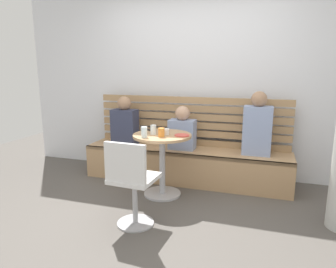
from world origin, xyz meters
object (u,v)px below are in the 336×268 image
Objects in this scene: cafe_table at (162,153)px; cup_espresso_small at (153,130)px; plate_small at (182,135)px; cup_water_clear at (153,130)px; cup_ceramic_white at (166,132)px; person_adult at (257,127)px; person_child_left at (182,130)px; cup_glass_tall at (144,132)px; cup_tumbler_orange at (161,132)px; booth_bench at (185,165)px; phone_on_table at (151,130)px; white_chair at (131,181)px; person_child_middle at (125,123)px.

cup_espresso_small is at bearing 154.77° from cafe_table.
cafe_table is 4.35× the size of plate_small.
plate_small is at bearing 4.93° from cup_water_clear.
cup_ceramic_white is 0.15m from cup_water_clear.
cup_espresso_small is at bearing 170.44° from plate_small.
person_adult reaches higher than plate_small.
person_child_left is at bearing 84.89° from cup_ceramic_white.
cup_ceramic_white is 0.28m from cup_glass_tall.
cup_glass_tall is 0.43m from plate_small.
person_child_left is at bearing 84.80° from cup_tumbler_orange.
booth_bench is 3.47× the size of person_adult.
cup_tumbler_orange reaches higher than booth_bench.
cup_tumbler_orange is at bearing -103.06° from phone_on_table.
cup_ceramic_white is at bearing -0.42° from cafe_table.
white_chair is 1.49× the size of person_child_left.
person_adult is 0.95m from person_child_left.
plate_small is (0.09, -0.54, 0.52)m from booth_bench.
cafe_table is 5.29× the size of phone_on_table.
cup_ceramic_white is at bearing -179.63° from plate_small.
cup_espresso_small is (-0.28, -0.47, 0.55)m from booth_bench.
cup_ceramic_white is (-0.10, -0.54, 0.55)m from booth_bench.
cup_tumbler_orange is (0.77, -0.66, 0.05)m from person_child_middle.
cup_water_clear reaches higher than plate_small.
person_adult reaches higher than person_child_left.
cup_water_clear is (0.04, -0.09, 0.03)m from cup_espresso_small.
person_child_left is 0.56m from plate_small.
person_adult is at bearing 52.42° from white_chair.
cup_ceramic_white is (-0.05, -0.54, 0.09)m from person_child_left.
cup_ceramic_white is at bearing -86.43° from phone_on_table.
cup_espresso_small is 0.27m from cup_glass_tall.
cup_ceramic_white reaches higher than cup_espresso_small.
cup_tumbler_orange is at bearing -48.13° from cup_espresso_small.
cup_glass_tall is (-0.04, -0.18, 0.01)m from cup_water_clear.
cafe_table is at bearing -151.33° from person_adult.
white_chair is 0.70m from cup_glass_tall.
cafe_table is 6.17× the size of cup_glass_tall.
cup_water_clear is (-0.19, -0.57, 0.11)m from person_child_left.
cup_ceramic_white is 0.19m from plate_small.
person_adult is 7.79× the size of cup_tumbler_orange.
person_adult is 9.74× the size of cup_ceramic_white.
booth_bench is at bearing 82.89° from white_chair.
person_child_middle is (-0.73, 0.54, 0.22)m from cafe_table.
white_chair is at bearing -95.02° from person_child_left.
white_chair reaches higher than plate_small.
phone_on_table is at bearing 122.79° from cup_espresso_small.
cafe_table is 7.40× the size of cup_tumbler_orange.
white_chair is at bearing -82.90° from cup_espresso_small.
person_adult is at bearing 1.59° from person_child_left.
cup_glass_tall is (-0.11, 0.61, 0.34)m from white_chair.
plate_small is (0.19, 0.00, -0.03)m from cup_ceramic_white.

